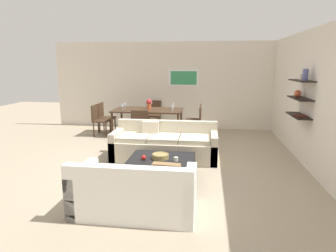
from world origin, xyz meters
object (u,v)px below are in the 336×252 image
Objects in this scene: dining_chair_foot at (141,124)px; dining_chair_right_near at (196,121)px; coffee_table at (161,169)px; apple_on_coffee_table at (144,157)px; dining_chair_left_near at (99,118)px; wine_glass_right_far at (173,105)px; dining_chair_left_far at (104,115)px; wine_glass_left_near at (122,106)px; wine_glass_left_far at (125,104)px; wine_glass_right_near at (172,107)px; centerpiece_vase at (149,103)px; sofa_beige at (165,145)px; dining_chair_head at (154,113)px; candle_jar at (176,159)px; wine_glass_head at (151,103)px; dining_chair_right_far at (197,118)px; decorative_bowl at (160,156)px; loveseat_white at (135,192)px; dining_table at (148,112)px.

dining_chair_right_near is at bearing 26.54° from dining_chair_foot.
apple_on_coffee_table reaches higher than coffee_table.
wine_glass_right_far is (2.10, 0.36, 0.37)m from dining_chair_left_near.
dining_chair_right_near and dining_chair_left_far have the same top height.
wine_glass_left_near is 0.26m from wine_glass_left_far.
wine_glass_right_far is at bearing 93.30° from coffee_table.
centerpiece_vase reaches higher than wine_glass_right_near.
dining_chair_left_near is 5.61× the size of wine_glass_left_far.
centerpiece_vase is at bearing -170.12° from wine_glass_right_far.
sofa_beige is at bearing -46.59° from dining_chair_left_far.
wine_glass_left_near reaches higher than dining_chair_foot.
dining_chair_head reaches higher than apple_on_coffee_table.
wine_glass_head reaches higher than candle_jar.
dining_chair_right_far is at bearing 0.00° from dining_chair_left_far.
sofa_beige is 7.52× the size of decorative_bowl.
decorative_bowl is (-0.02, 0.01, 0.24)m from coffee_table.
centerpiece_vase reaches higher than dining_chair_right_far.
loveseat_white reaches higher than candle_jar.
sofa_beige is 1.32m from apple_on_coffee_table.
dining_chair_left_near reaches higher than candle_jar.
wine_glass_left_near is at bearing -169.81° from wine_glass_right_far.
dining_chair_head is 5.17× the size of wine_glass_head.
loveseat_white is at bearing -97.87° from coffee_table.
dining_chair_right_far is 1.00× the size of dining_chair_foot.
wine_glass_right_far reaches higher than dining_table.
coffee_table is 6.80× the size of wine_glass_head.
loveseat_white is at bearing -81.15° from centerpiece_vase.
dining_table is at bearing 10.19° from wine_glass_left_near.
sofa_beige is 26.47× the size of apple_on_coffee_table.
dining_chair_right_near reaches higher than candle_jar.
apple_on_coffee_table is at bearing 96.46° from loveseat_white.
wine_glass_left_far reaches higher than dining_chair_left_near.
decorative_bowl reaches higher than apple_on_coffee_table.
wine_glass_left_near is at bearing -140.58° from wine_glass_head.
wine_glass_right_far is at bearing 90.00° from wine_glass_right_near.
candle_jar is at bearing -50.67° from dining_chair_left_near.
dining_chair_left_far reaches higher than apple_on_coffee_table.
wine_glass_left_near is 0.88× the size of wine_glass_right_far.
dining_chair_right_far is 0.78m from wine_glass_right_far.
decorative_bowl is at bearing -53.02° from dining_chair_left_near.
wine_glass_left_near is (-1.61, 3.13, 0.44)m from decorative_bowl.
wine_glass_left_near is at bearing -28.33° from dining_chair_left_far.
wine_glass_right_far is at bearing 55.87° from dining_chair_foot.
dining_table is 2.23× the size of dining_chair_foot.
dining_chair_right_near is at bearing -26.55° from wine_glass_head.
decorative_bowl is at bearing -99.27° from dining_chair_right_near.
dining_chair_left_far is 0.77m from wine_glass_left_far.
centerpiece_vase is at bearing 99.64° from apple_on_coffee_table.
dining_chair_right_near is (0.20, 3.13, 0.09)m from candle_jar.
dining_table is at bearing 169.81° from wine_glass_right_near.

